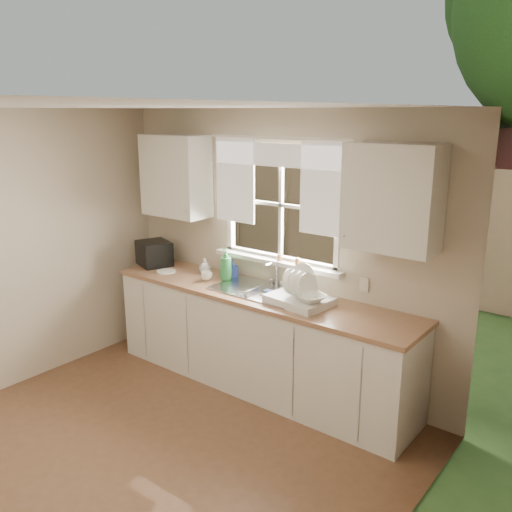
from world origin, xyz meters
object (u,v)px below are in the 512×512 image
Objects in this scene: soap_bottle_a at (226,265)px; black_appliance at (154,253)px; cup at (207,276)px; dish_rack at (300,296)px.

black_appliance is (-0.94, -0.06, -0.03)m from soap_bottle_a.
soap_bottle_a is 2.81× the size of cup.
soap_bottle_a reaches higher than black_appliance.
dish_rack reaches higher than cup.
soap_bottle_a reaches higher than cup.
dish_rack is 5.06× the size of cup.
cup is (-0.14, -0.12, -0.11)m from soap_bottle_a.
black_appliance reaches higher than cup.
soap_bottle_a is at bearing 172.73° from dish_rack.
dish_rack reaches higher than black_appliance.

